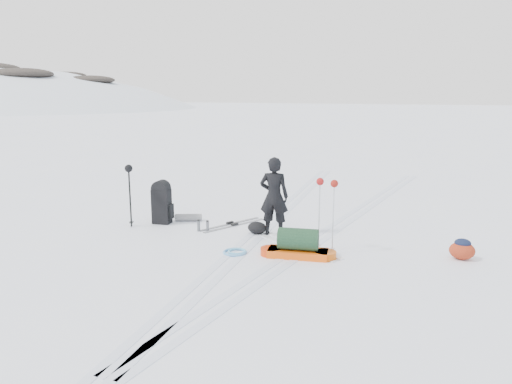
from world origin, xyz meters
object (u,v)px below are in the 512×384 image
at_px(ski_poles_black, 129,176).
at_px(skier, 274,196).
at_px(pulk_sled, 298,246).
at_px(expedition_rucksack, 165,203).

bearing_deg(ski_poles_black, skier, 19.14).
bearing_deg(pulk_sled, skier, 117.67).
bearing_deg(pulk_sled, ski_poles_black, 162.16).
relative_size(pulk_sled, expedition_rucksack, 1.44).
distance_m(pulk_sled, expedition_rucksack, 3.57).
xyz_separation_m(skier, expedition_rucksack, (-2.53, 0.01, -0.35)).
distance_m(skier, ski_poles_black, 3.12).
height_order(skier, expedition_rucksack, skier).
xyz_separation_m(pulk_sled, expedition_rucksack, (-3.38, 1.14, 0.25)).
xyz_separation_m(pulk_sled, ski_poles_black, (-3.90, 0.61, 0.91)).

